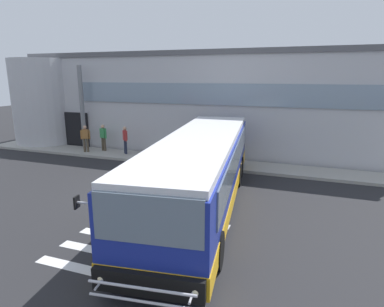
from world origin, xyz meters
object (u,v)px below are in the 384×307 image
Objects in this scene: entry_support_column at (82,108)px; passenger_near_column at (85,137)px; passenger_at_curb_edge at (125,139)px; passenger_by_doorway at (103,136)px; bus_main_foreground at (201,172)px.

passenger_near_column is (0.80, -0.91, -1.73)m from entry_support_column.
entry_support_column is 3.17× the size of passenger_at_curb_edge.
passenger_by_doorway is 1.74m from passenger_at_curb_edge.
passenger_by_doorway is (1.65, -0.24, -1.73)m from entry_support_column.
entry_support_column is 3.82m from passenger_at_curb_edge.
passenger_by_doorway and passenger_at_curb_edge have the same top height.
passenger_near_column is 1.00× the size of passenger_by_doorway.
passenger_by_doorway is at bearing 38.22° from passenger_near_column.
entry_support_column is 3.17× the size of passenger_by_doorway.
entry_support_column is 0.43× the size of bus_main_foreground.
bus_main_foreground is 10.88m from passenger_near_column.
passenger_near_column is (-9.42, 5.45, -0.26)m from bus_main_foreground.
bus_main_foreground is 7.36× the size of passenger_at_curb_edge.
passenger_by_doorway is at bearing 172.51° from passenger_at_curb_edge.
passenger_near_column and passenger_by_doorway have the same top height.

